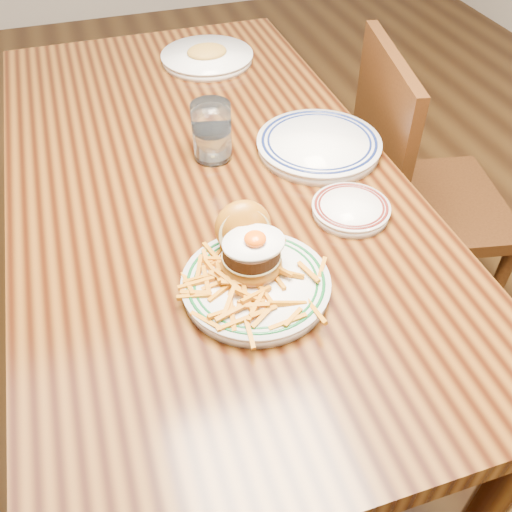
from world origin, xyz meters
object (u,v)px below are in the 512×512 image
object	(u,v)px
table	(205,202)
side_plate	(351,209)
main_plate	(254,271)
chair_right	(411,193)

from	to	relation	value
table	side_plate	distance (m)	0.36
table	main_plate	size ratio (longest dim) A/B	5.82
table	main_plate	bearing A→B (deg)	-89.65
chair_right	main_plate	size ratio (longest dim) A/B	3.31
chair_right	main_plate	xyz separation A→B (m)	(-0.62, -0.44, 0.30)
main_plate	side_plate	world-z (taller)	main_plate
chair_right	side_plate	distance (m)	0.56
table	chair_right	distance (m)	0.65
chair_right	side_plate	bearing A→B (deg)	51.75
table	side_plate	size ratio (longest dim) A/B	9.98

